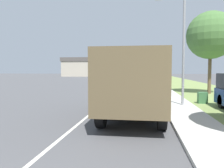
# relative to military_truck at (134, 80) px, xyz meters

# --- Properties ---
(ground_plane) EXTENTS (180.00, 180.00, 0.00)m
(ground_plane) POSITION_rel_military_truck_xyz_m (-2.08, 30.70, -1.63)
(ground_plane) COLOR #4C4C4F
(lane_centre_stripe) EXTENTS (0.12, 120.00, 0.00)m
(lane_centre_stripe) POSITION_rel_military_truck_xyz_m (-2.08, 30.70, -1.63)
(lane_centre_stripe) COLOR silver
(lane_centre_stripe) RESTS_ON ground
(sidewalk_right) EXTENTS (1.80, 120.00, 0.12)m
(sidewalk_right) POSITION_rel_military_truck_xyz_m (2.42, 30.70, -1.57)
(sidewalk_right) COLOR beige
(sidewalk_right) RESTS_ON ground
(grass_strip_right) EXTENTS (7.00, 120.00, 0.02)m
(grass_strip_right) POSITION_rel_military_truck_xyz_m (6.82, 30.70, -1.62)
(grass_strip_right) COLOR olive
(grass_strip_right) RESTS_ON ground
(military_truck) EXTENTS (2.46, 7.44, 2.82)m
(military_truck) POSITION_rel_military_truck_xyz_m (0.00, 0.00, 0.00)
(military_truck) COLOR #474C38
(military_truck) RESTS_ON ground
(car_nearest_ahead) EXTENTS (1.82, 4.30, 1.61)m
(car_nearest_ahead) POSITION_rel_military_truck_xyz_m (-0.56, 10.94, -0.91)
(car_nearest_ahead) COLOR #336B3D
(car_nearest_ahead) RESTS_ON ground
(car_second_ahead) EXTENTS (1.87, 4.49, 1.57)m
(car_second_ahead) POSITION_rel_military_truck_xyz_m (-4.08, 21.07, -0.93)
(car_second_ahead) COLOR tan
(car_second_ahead) RESTS_ON ground
(lamp_post) EXTENTS (1.69, 0.24, 6.24)m
(lamp_post) POSITION_rel_military_truck_xyz_m (2.45, 2.82, 2.26)
(lamp_post) COLOR gray
(lamp_post) RESTS_ON sidewalk_right
(tree_mid_right) EXTENTS (4.18, 4.18, 7.25)m
(tree_mid_right) POSITION_rel_military_truck_xyz_m (6.26, 10.37, 3.53)
(tree_mid_right) COLOR brown
(tree_mid_right) RESTS_ON grass_strip_right
(utility_box) EXTENTS (0.55, 0.45, 0.70)m
(utility_box) POSITION_rel_military_truck_xyz_m (4.12, 4.23, -1.26)
(utility_box) COLOR #3D7042
(utility_box) RESTS_ON grass_strip_right
(building_distant) EXTENTS (13.79, 12.12, 6.38)m
(building_distant) POSITION_rel_military_truck_xyz_m (-20.11, 65.24, 1.60)
(building_distant) COLOR #B2A893
(building_distant) RESTS_ON ground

